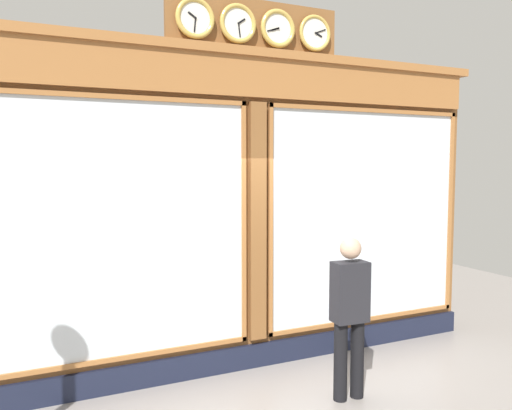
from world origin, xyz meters
name	(u,v)px	position (x,y,z in m)	size (l,w,h in m)	color
shop_facade	(252,208)	(0.00, -0.13, 1.90)	(6.46, 0.42, 4.31)	brown
pedestrian	(350,311)	(-0.51, 1.19, 0.93)	(0.37, 0.24, 1.69)	black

